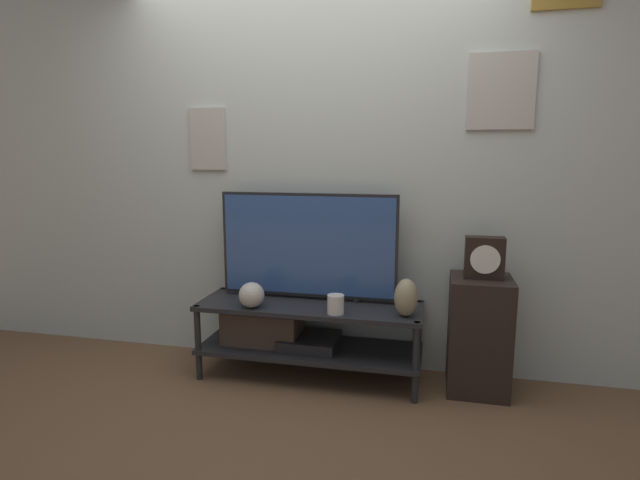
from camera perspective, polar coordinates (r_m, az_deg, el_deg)
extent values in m
plane|color=brown|center=(3.11, -2.45, -17.31)|extent=(12.00, 12.00, 0.00)
cube|color=beige|center=(3.32, -0.01, 8.62)|extent=(6.40, 0.06, 2.70)
cube|color=#B7B2A8|center=(3.23, 20.01, 15.70)|extent=(0.38, 0.02, 0.44)
cube|color=white|center=(3.22, 20.03, 15.71)|extent=(0.35, 0.01, 0.41)
cube|color=#B7B2A8|center=(3.53, -12.70, 11.20)|extent=(0.25, 0.02, 0.41)
cube|color=white|center=(3.53, -12.75, 11.20)|extent=(0.22, 0.01, 0.38)
cube|color=#232326|center=(3.18, -1.18, -7.53)|extent=(1.41, 0.47, 0.03)
cube|color=#232326|center=(3.28, -1.16, -12.30)|extent=(1.41, 0.47, 0.03)
cylinder|color=#232326|center=(3.30, -13.76, -11.35)|extent=(0.04, 0.04, 0.49)
cylinder|color=#232326|center=(2.98, 10.89, -13.61)|extent=(0.04, 0.04, 0.49)
cylinder|color=#232326|center=(3.65, -10.82, -9.15)|extent=(0.04, 0.04, 0.49)
cylinder|color=#232326|center=(3.37, 11.17, -10.84)|extent=(0.04, 0.04, 0.49)
cube|color=black|center=(3.26, -1.17, -11.49)|extent=(0.36, 0.33, 0.07)
cube|color=#47382D|center=(3.32, -6.57, -9.80)|extent=(0.49, 0.26, 0.21)
cylinder|color=black|center=(3.37, -6.58, -6.15)|extent=(0.05, 0.05, 0.02)
cylinder|color=black|center=(3.22, 4.16, -6.87)|extent=(0.05, 0.05, 0.02)
cube|color=black|center=(3.20, -1.36, -0.60)|extent=(1.15, 0.04, 0.67)
cube|color=#33518C|center=(3.19, -1.43, -0.65)|extent=(1.11, 0.01, 0.63)
ellipsoid|color=tan|center=(2.95, 9.79, -6.51)|extent=(0.14, 0.14, 0.22)
sphere|color=beige|center=(3.11, -7.82, -6.24)|extent=(0.16, 0.16, 0.16)
cylinder|color=silver|center=(2.97, 1.80, -7.36)|extent=(0.10, 0.10, 0.11)
cube|color=black|center=(3.19, 17.69, -10.24)|extent=(0.36, 0.37, 0.70)
cube|color=black|center=(3.07, 18.27, -1.93)|extent=(0.22, 0.10, 0.25)
cylinder|color=white|center=(3.01, 18.36, -2.14)|extent=(0.17, 0.01, 0.17)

